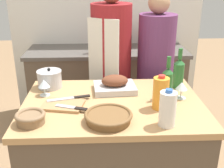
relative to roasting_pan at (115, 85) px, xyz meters
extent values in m
cube|color=brown|center=(-0.02, -0.19, -0.54)|extent=(1.17, 0.82, 0.90)
cube|color=tan|center=(-0.02, -0.19, -0.07)|extent=(1.20, 0.84, 0.04)
cube|color=brown|center=(-0.02, 1.24, -0.55)|extent=(1.77, 0.58, 0.88)
cube|color=#56514C|center=(-0.02, 1.24, -0.08)|extent=(1.82, 0.60, 0.04)
cube|color=silver|center=(-0.02, 1.59, 0.29)|extent=(2.32, 0.10, 2.55)
cube|color=#BCBCC1|center=(0.00, 0.00, -0.02)|extent=(0.31, 0.25, 0.04)
ellipsoid|color=brown|center=(0.00, 0.00, 0.03)|extent=(0.20, 0.15, 0.08)
cylinder|color=brown|center=(-0.06, -0.45, -0.02)|extent=(0.26, 0.26, 0.04)
torus|color=brown|center=(-0.06, -0.45, 0.00)|extent=(0.28, 0.28, 0.02)
cube|color=#AD7F51|center=(-0.35, -0.24, -0.04)|extent=(0.29, 0.23, 0.02)
cylinder|color=#B7B7BC|center=(-0.48, 0.09, 0.01)|extent=(0.18, 0.18, 0.12)
cylinder|color=#B7B7BC|center=(-0.48, 0.09, 0.08)|extent=(0.18, 0.18, 0.01)
sphere|color=black|center=(-0.48, 0.09, 0.10)|extent=(0.02, 0.02, 0.02)
cylinder|color=#846647|center=(-0.51, -0.46, -0.02)|extent=(0.16, 0.16, 0.05)
torus|color=#846647|center=(-0.51, -0.46, 0.01)|extent=(0.17, 0.17, 0.03)
cylinder|color=orange|center=(0.27, -0.29, 0.06)|extent=(0.10, 0.10, 0.21)
cylinder|color=red|center=(0.27, -0.29, 0.17)|extent=(0.04, 0.04, 0.02)
cylinder|color=white|center=(0.27, -0.51, 0.06)|extent=(0.09, 0.09, 0.20)
cylinder|color=#3360B2|center=(0.27, -0.51, 0.17)|extent=(0.04, 0.04, 0.02)
cylinder|color=#28662D|center=(0.48, 0.04, 0.05)|extent=(0.08, 0.08, 0.19)
cone|color=#28662D|center=(0.48, 0.04, 0.16)|extent=(0.08, 0.08, 0.04)
cylinder|color=#28662D|center=(0.48, 0.04, 0.22)|extent=(0.03, 0.03, 0.08)
cylinder|color=#28662D|center=(0.35, -0.15, 0.05)|extent=(0.07, 0.07, 0.19)
cone|color=#28662D|center=(0.35, -0.15, 0.16)|extent=(0.07, 0.07, 0.04)
cylinder|color=#28662D|center=(0.35, -0.15, 0.21)|extent=(0.03, 0.03, 0.08)
cylinder|color=silver|center=(-0.50, -0.06, -0.04)|extent=(0.07, 0.07, 0.00)
cylinder|color=silver|center=(-0.50, -0.06, -0.01)|extent=(0.01, 0.01, 0.06)
cone|color=silver|center=(-0.50, -0.06, 0.04)|extent=(0.08, 0.08, 0.05)
cylinder|color=silver|center=(0.45, -0.15, -0.04)|extent=(0.07, 0.07, 0.00)
cylinder|color=silver|center=(0.45, -0.15, -0.01)|extent=(0.01, 0.01, 0.06)
cone|color=silver|center=(0.45, -0.15, 0.05)|extent=(0.08, 0.08, 0.05)
cube|color=#B7B7BC|center=(-0.37, -0.18, -0.03)|extent=(0.18, 0.08, 0.01)
cube|color=black|center=(-0.23, -0.14, -0.03)|extent=(0.11, 0.06, 0.01)
cube|color=#B7B7BC|center=(-0.33, -0.29, -0.03)|extent=(0.13, 0.08, 0.01)
cube|color=black|center=(-0.23, -0.32, -0.03)|extent=(0.08, 0.05, 0.01)
cube|color=#B22323|center=(0.17, 1.35, -0.03)|extent=(0.18, 0.14, 0.06)
cylinder|color=#B7B7BC|center=(0.15, 1.35, 0.05)|extent=(0.13, 0.13, 0.11)
cube|color=#B22323|center=(0.23, 1.35, 0.09)|extent=(0.05, 0.08, 0.19)
cube|color=#B22323|center=(0.17, 1.35, 0.23)|extent=(0.17, 0.08, 0.10)
cylinder|color=maroon|center=(-0.05, 1.38, 0.03)|extent=(0.07, 0.07, 0.19)
cylinder|color=black|center=(-0.05, 1.38, 0.14)|extent=(0.03, 0.03, 0.02)
cylinder|color=maroon|center=(0.44, 1.38, 0.03)|extent=(0.05, 0.05, 0.19)
cylinder|color=black|center=(0.44, 1.38, 0.14)|extent=(0.02, 0.02, 0.02)
cylinder|color=maroon|center=(-0.18, 1.10, 0.04)|extent=(0.05, 0.05, 0.20)
cylinder|color=black|center=(-0.18, 1.10, 0.15)|extent=(0.02, 0.02, 0.02)
cube|color=beige|center=(0.00, 0.54, -0.57)|extent=(0.34, 0.30, 0.82)
cylinder|color=maroon|center=(0.00, 0.54, 0.18)|extent=(0.36, 0.36, 0.68)
cube|color=silver|center=(-0.07, 0.39, -0.02)|extent=(0.26, 0.14, 0.87)
cube|color=beige|center=(0.40, 0.54, -0.60)|extent=(0.29, 0.21, 0.77)
cylinder|color=#663360|center=(0.40, 0.54, 0.11)|extent=(0.33, 0.33, 0.64)
sphere|color=tan|center=(0.40, 0.54, 0.52)|extent=(0.19, 0.19, 0.19)
camera|label=1|loc=(-0.10, -1.89, 0.77)|focal=45.00mm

